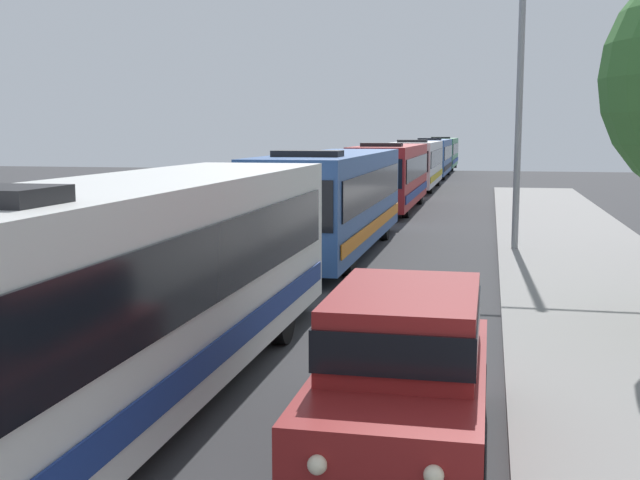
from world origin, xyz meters
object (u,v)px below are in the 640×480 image
object	(u,v)px
bus_second_in_line	(334,198)
bus_lead	(139,281)
bus_rear	(433,156)
bus_tail_end	(443,152)
bus_middle	(391,174)
white_suv	(404,366)
streetlamp_mid	(520,75)
bus_fourth_in_line	(417,163)

from	to	relation	value
bus_second_in_line	bus_lead	bearing A→B (deg)	-90.00
bus_rear	bus_tail_end	distance (m)	13.97
bus_lead	bus_middle	size ratio (longest dim) A/B	1.06
bus_rear	white_suv	distance (m)	56.78
bus_middle	bus_lead	bearing A→B (deg)	-90.00
bus_middle	white_suv	size ratio (longest dim) A/B	2.44
bus_middle	streetlamp_mid	size ratio (longest dim) A/B	1.32
bus_lead	streetlamp_mid	xyz separation A→B (m)	(5.40, 14.99, 3.68)
bus_fourth_in_line	bus_second_in_line	bearing A→B (deg)	-90.00
bus_second_in_line	bus_tail_end	size ratio (longest dim) A/B	0.98
bus_tail_end	white_suv	size ratio (longest dim) A/B	2.66
bus_tail_end	bus_middle	bearing A→B (deg)	-90.00
streetlamp_mid	bus_second_in_line	bearing A→B (deg)	-167.88
bus_fourth_in_line	bus_rear	xyz separation A→B (m)	(0.00, 13.77, 0.00)
white_suv	streetlamp_mid	size ratio (longest dim) A/B	0.54
white_suv	bus_fourth_in_line	bearing A→B (deg)	94.93
bus_lead	bus_second_in_line	world-z (taller)	same
bus_second_in_line	white_suv	distance (m)	15.30
bus_lead	bus_fourth_in_line	size ratio (longest dim) A/B	1.01
bus_fourth_in_line	bus_rear	size ratio (longest dim) A/B	0.97
bus_lead	bus_fourth_in_line	distance (m)	41.89
bus_second_in_line	bus_rear	xyz separation A→B (m)	(0.00, 41.83, 0.00)
bus_middle	bus_rear	bearing A→B (deg)	90.00
bus_tail_end	bus_lead	bearing A→B (deg)	-90.00
bus_tail_end	bus_second_in_line	bearing A→B (deg)	-90.00
bus_second_in_line	bus_middle	distance (m)	14.08
bus_fourth_in_line	streetlamp_mid	bearing A→B (deg)	-78.65
bus_lead	bus_tail_end	xyz separation A→B (m)	(0.00, 69.63, 0.00)
bus_lead	bus_second_in_line	distance (m)	13.83
bus_lead	white_suv	size ratio (longest dim) A/B	2.60
bus_lead	bus_fourth_in_line	bearing A→B (deg)	90.00
bus_lead	white_suv	distance (m)	3.89
bus_rear	streetlamp_mid	bearing A→B (deg)	-82.44
bus_rear	bus_tail_end	xyz separation A→B (m)	(0.00, 13.97, 0.00)
white_suv	bus_tail_end	bearing A→B (deg)	93.00
bus_middle	bus_tail_end	bearing A→B (deg)	90.00
bus_tail_end	streetlamp_mid	xyz separation A→B (m)	(5.40, -54.64, 3.68)
bus_lead	bus_rear	world-z (taller)	same
streetlamp_mid	bus_tail_end	bearing A→B (deg)	95.64
bus_rear	streetlamp_mid	xyz separation A→B (m)	(5.40, -40.67, 3.68)
bus_middle	white_suv	distance (m)	29.15
bus_middle	bus_fourth_in_line	size ratio (longest dim) A/B	0.95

